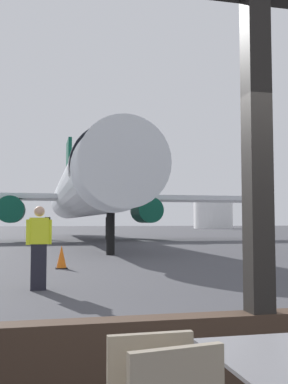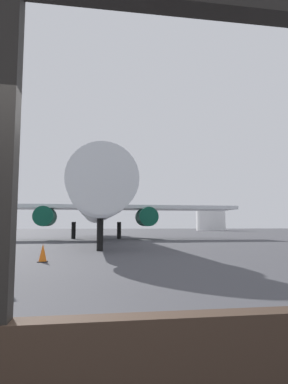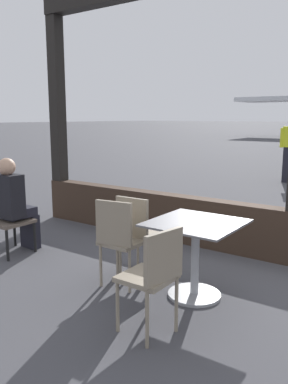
{
  "view_description": "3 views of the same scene",
  "coord_description": "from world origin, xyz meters",
  "px_view_note": "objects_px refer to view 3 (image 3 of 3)",
  "views": [
    {
      "loc": [
        -1.8,
        -3.53,
        1.41
      ],
      "look_at": [
        2.94,
        17.28,
        2.82
      ],
      "focal_mm": 42.4,
      "sensor_mm": 36.0,
      "label": 1
    },
    {
      "loc": [
        0.72,
        -2.73,
        1.39
      ],
      "look_at": [
        3.2,
        13.23,
        3.05
      ],
      "focal_mm": 30.71,
      "sensor_mm": 36.0,
      "label": 2
    },
    {
      "loc": [
        1.2,
        -4.77,
        1.74
      ],
      "look_at": [
        -1.34,
        -1.21,
        0.92
      ],
      "focal_mm": 37.41,
      "sensor_mm": 36.0,
      "label": 3
    }
  ],
  "objects_px": {
    "cafe_chair_window_left": "(137,228)",
    "lounge_bench": "(10,225)",
    "cafe_chair_aisle_left": "(119,236)",
    "seated_passenger": "(14,202)",
    "dining_table": "(195,252)",
    "cafe_chair_window_right": "(154,272)"
  },
  "relations": [
    {
      "from": "cafe_chair_window_left",
      "to": "lounge_bench",
      "type": "xyz_separation_m",
      "value": [
        -1.78,
        -0.34,
        -0.17
      ]
    },
    {
      "from": "cafe_chair_aisle_left",
      "to": "lounge_bench",
      "type": "relative_size",
      "value": 1.93
    },
    {
      "from": "cafe_chair_window_left",
      "to": "seated_passenger",
      "type": "height_order",
      "value": "seated_passenger"
    },
    {
      "from": "lounge_bench",
      "to": "seated_passenger",
      "type": "xyz_separation_m",
      "value": [
        0.0,
        0.07,
        0.29
      ]
    },
    {
      "from": "cafe_chair_aisle_left",
      "to": "dining_table",
      "type": "bearing_deg",
      "value": 18.37
    },
    {
      "from": "dining_table",
      "to": "seated_passenger",
      "type": "height_order",
      "value": "seated_passenger"
    },
    {
      "from": "cafe_chair_aisle_left",
      "to": "seated_passenger",
      "type": "height_order",
      "value": "seated_passenger"
    },
    {
      "from": "dining_table",
      "to": "seated_passenger",
      "type": "bearing_deg",
      "value": -175.88
    },
    {
      "from": "cafe_chair_window_left",
      "to": "lounge_bench",
      "type": "height_order",
      "value": "cafe_chair_window_left"
    },
    {
      "from": "cafe_chair_window_right",
      "to": "cafe_chair_aisle_left",
      "type": "distance_m",
      "value": 1.01
    },
    {
      "from": "lounge_bench",
      "to": "dining_table",
      "type": "bearing_deg",
      "value": 5.73
    },
    {
      "from": "cafe_chair_window_right",
      "to": "seated_passenger",
      "type": "relative_size",
      "value": 0.72
    },
    {
      "from": "cafe_chair_aisle_left",
      "to": "seated_passenger",
      "type": "bearing_deg",
      "value": 177.88
    },
    {
      "from": "cafe_chair_window_right",
      "to": "seated_passenger",
      "type": "xyz_separation_m",
      "value": [
        -2.62,
        0.64,
        0.13
      ]
    },
    {
      "from": "cafe_chair_window_right",
      "to": "lounge_bench",
      "type": "height_order",
      "value": "cafe_chair_window_right"
    },
    {
      "from": "dining_table",
      "to": "cafe_chair_aisle_left",
      "type": "xyz_separation_m",
      "value": [
        -0.75,
        -0.25,
        0.09
      ]
    },
    {
      "from": "dining_table",
      "to": "cafe_chair_aisle_left",
      "type": "relative_size",
      "value": 0.89
    },
    {
      "from": "seated_passenger",
      "to": "dining_table",
      "type": "bearing_deg",
      "value": 4.12
    },
    {
      "from": "seated_passenger",
      "to": "lounge_bench",
      "type": "bearing_deg",
      "value": -91.36
    },
    {
      "from": "dining_table",
      "to": "seated_passenger",
      "type": "distance_m",
      "value": 2.56
    },
    {
      "from": "dining_table",
      "to": "cafe_chair_aisle_left",
      "type": "distance_m",
      "value": 0.8
    },
    {
      "from": "dining_table",
      "to": "cafe_chair_window_right",
      "type": "bearing_deg",
      "value": -84.59
    }
  ]
}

